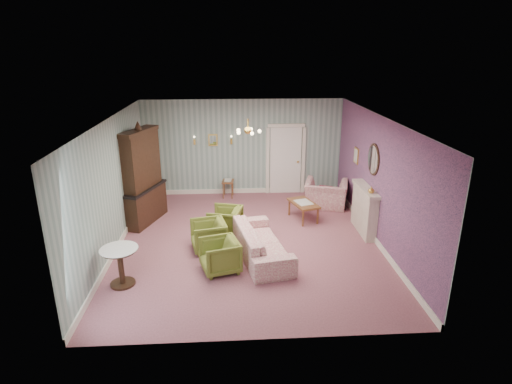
{
  "coord_description": "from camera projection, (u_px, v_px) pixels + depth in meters",
  "views": [
    {
      "loc": [
        -0.39,
        -8.97,
        4.39
      ],
      "look_at": [
        0.2,
        0.4,
        1.1
      ],
      "focal_mm": 29.51,
      "sensor_mm": 36.0,
      "label": 1
    }
  ],
  "objects": [
    {
      "name": "olive_chair_b",
      "position": [
        208.0,
        234.0,
        9.43
      ],
      "size": [
        0.83,
        0.86,
        0.76
      ],
      "primitive_type": "imported",
      "rotation": [
        0.0,
        0.0,
        -1.36
      ],
      "color": "olive",
      "rests_on": "floor"
    },
    {
      "name": "oval_mirror",
      "position": [
        373.0,
        159.0,
        9.86
      ],
      "size": [
        0.04,
        0.76,
        0.84
      ],
      "primitive_type": null,
      "color": "white",
      "rests_on": "wall_right"
    },
    {
      "name": "wall_left",
      "position": [
        112.0,
        186.0,
        9.27
      ],
      "size": [
        0.0,
        7.0,
        7.0
      ],
      "primitive_type": "plane",
      "rotation": [
        1.57,
        0.0,
        1.57
      ],
      "color": "gray",
      "rests_on": "ground"
    },
    {
      "name": "mantel_vase",
      "position": [
        371.0,
        190.0,
        9.68
      ],
      "size": [
        0.15,
        0.15,
        0.15
      ],
      "primitive_type": "imported",
      "color": "gold",
      "rests_on": "fireplace"
    },
    {
      "name": "dresser",
      "position": [
        142.0,
        174.0,
        10.66
      ],
      "size": [
        1.03,
        1.64,
        2.59
      ],
      "primitive_type": null,
      "rotation": [
        0.0,
        0.0,
        -0.34
      ],
      "color": "black",
      "rests_on": "floor"
    },
    {
      "name": "coffee_table",
      "position": [
        303.0,
        211.0,
        11.12
      ],
      "size": [
        0.8,
        1.07,
        0.49
      ],
      "primitive_type": null,
      "rotation": [
        0.0,
        0.0,
        0.31
      ],
      "color": "brown",
      "rests_on": "floor"
    },
    {
      "name": "wall_front",
      "position": [
        259.0,
        257.0,
        6.15
      ],
      "size": [
        6.0,
        0.0,
        6.0
      ],
      "primitive_type": "plane",
      "rotation": [
        -1.57,
        0.0,
        0.0
      ],
      "color": "gray",
      "rests_on": "ground"
    },
    {
      "name": "wingback_chair",
      "position": [
        326.0,
        190.0,
        11.93
      ],
      "size": [
        1.32,
        1.05,
        1.01
      ],
      "primitive_type": "imported",
      "rotation": [
        0.0,
        0.0,
        2.86
      ],
      "color": "#AB455E",
      "rests_on": "floor"
    },
    {
      "name": "floor",
      "position": [
        249.0,
        242.0,
        9.92
      ],
      "size": [
        7.0,
        7.0,
        0.0
      ],
      "primitive_type": "plane",
      "color": "#985865",
      "rests_on": "ground"
    },
    {
      "name": "sconce_left",
      "position": [
        194.0,
        141.0,
        12.52
      ],
      "size": [
        0.16,
        0.12,
        0.3
      ],
      "primitive_type": null,
      "color": "gold",
      "rests_on": "wall_back"
    },
    {
      "name": "fireplace",
      "position": [
        364.0,
        210.0,
        10.28
      ],
      "size": [
        0.3,
        1.4,
        1.16
      ],
      "primitive_type": null,
      "color": "beige",
      "rests_on": "floor"
    },
    {
      "name": "door",
      "position": [
        286.0,
        159.0,
        12.9
      ],
      "size": [
        1.12,
        0.12,
        2.16
      ],
      "primitive_type": null,
      "color": "white",
      "rests_on": "floor"
    },
    {
      "name": "wall_right",
      "position": [
        379.0,
        181.0,
        9.62
      ],
      "size": [
        0.0,
        7.0,
        7.0
      ],
      "primitive_type": "plane",
      "rotation": [
        1.57,
        0.0,
        -1.57
      ],
      "color": "gray",
      "rests_on": "ground"
    },
    {
      "name": "wall_back",
      "position": [
        243.0,
        148.0,
        12.74
      ],
      "size": [
        6.0,
        0.0,
        6.0
      ],
      "primitive_type": "plane",
      "rotation": [
        1.57,
        0.0,
        0.0
      ],
      "color": "gray",
      "rests_on": "ground"
    },
    {
      "name": "olive_chair_a",
      "position": [
        220.0,
        254.0,
        8.53
      ],
      "size": [
        0.86,
        0.89,
        0.75
      ],
      "primitive_type": "imported",
      "rotation": [
        0.0,
        0.0,
        -1.29
      ],
      "color": "olive",
      "rests_on": "floor"
    },
    {
      "name": "sofa_chintz",
      "position": [
        261.0,
        237.0,
        9.12
      ],
      "size": [
        1.1,
        2.37,
        0.89
      ],
      "primitive_type": "imported",
      "rotation": [
        0.0,
        0.0,
        1.76
      ],
      "color": "#AB455E",
      "rests_on": "floor"
    },
    {
      "name": "side_table_black",
      "position": [
        339.0,
        200.0,
        11.85
      ],
      "size": [
        0.37,
        0.37,
        0.53
      ],
      "primitive_type": null,
      "rotation": [
        0.0,
        0.0,
        0.04
      ],
      "color": "black",
      "rests_on": "floor"
    },
    {
      "name": "ceiling",
      "position": [
        248.0,
        119.0,
        8.97
      ],
      "size": [
        7.0,
        7.0,
        0.0
      ],
      "primitive_type": "plane",
      "rotation": [
        3.14,
        0.0,
        0.0
      ],
      "color": "white",
      "rests_on": "ground"
    },
    {
      "name": "olive_chair_c",
      "position": [
        225.0,
        220.0,
        10.21
      ],
      "size": [
        0.86,
        0.89,
        0.76
      ],
      "primitive_type": "imported",
      "rotation": [
        0.0,
        0.0,
        -1.84
      ],
      "color": "olive",
      "rests_on": "floor"
    },
    {
      "name": "pedestal_table",
      "position": [
        121.0,
        267.0,
        8.02
      ],
      "size": [
        0.82,
        0.82,
        0.78
      ],
      "primitive_type": null,
      "rotation": [
        0.0,
        0.0,
        -0.16
      ],
      "color": "black",
      "rests_on": "floor"
    },
    {
      "name": "framed_print",
      "position": [
        356.0,
        156.0,
        11.22
      ],
      "size": [
        0.04,
        0.34,
        0.42
      ],
      "primitive_type": null,
      "color": "gold",
      "rests_on": "wall_right"
    },
    {
      "name": "wall_right_floral",
      "position": [
        378.0,
        181.0,
        9.62
      ],
      "size": [
        0.0,
        7.0,
        7.0
      ],
      "primitive_type": "plane",
      "rotation": [
        1.57,
        0.0,
        -1.57
      ],
      "color": "#C1608F",
      "rests_on": "ground"
    },
    {
      "name": "gilt_mirror_back",
      "position": [
        213.0,
        140.0,
        12.57
      ],
      "size": [
        0.28,
        0.06,
        0.36
      ],
      "primitive_type": null,
      "color": "gold",
      "rests_on": "wall_back"
    },
    {
      "name": "chandelier",
      "position": [
        248.0,
        131.0,
        9.05
      ],
      "size": [
        0.56,
        0.56,
        0.36
      ],
      "primitive_type": null,
      "color": "gold",
      "rests_on": "ceiling"
    },
    {
      "name": "sconce_right",
      "position": [
        231.0,
        140.0,
        12.58
      ],
      "size": [
        0.16,
        0.12,
        0.3
      ],
      "primitive_type": null,
      "color": "gold",
      "rests_on": "wall_back"
    },
    {
      "name": "nesting_table",
      "position": [
        228.0,
        188.0,
        12.77
      ],
      "size": [
        0.38,
        0.46,
        0.56
      ],
      "primitive_type": null,
      "rotation": [
        0.0,
        0.0,
        -0.1
      ],
      "color": "brown",
      "rests_on": "floor"
    },
    {
      "name": "burgundy_cushion",
      "position": [
        326.0,
        192.0,
        11.79
      ],
      "size": [
        0.41,
        0.28,
        0.39
      ],
      "primitive_type": "cube",
      "rotation": [
        0.17,
        0.0,
        -0.35
      ],
      "color": "maroon",
      "rests_on": "wingback_chair"
    }
  ]
}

